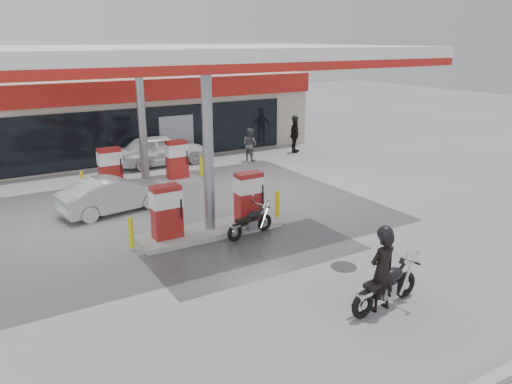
# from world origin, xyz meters

# --- Properties ---
(ground) EXTENTS (90.00, 90.00, 0.00)m
(ground) POSITION_xyz_m (0.00, 0.00, 0.00)
(ground) COLOR gray
(ground) RESTS_ON ground
(wet_patch) EXTENTS (6.00, 3.00, 0.00)m
(wet_patch) POSITION_xyz_m (0.50, 0.00, 0.00)
(wet_patch) COLOR #4C4C4F
(wet_patch) RESTS_ON ground
(drain_cover) EXTENTS (0.70, 0.70, 0.01)m
(drain_cover) POSITION_xyz_m (2.00, -2.00, 0.00)
(drain_cover) COLOR #38383A
(drain_cover) RESTS_ON ground
(store_building) EXTENTS (22.00, 8.22, 4.00)m
(store_building) POSITION_xyz_m (0.01, 15.94, 2.01)
(store_building) COLOR #B8AB9A
(store_building) RESTS_ON ground
(canopy) EXTENTS (16.00, 10.02, 5.51)m
(canopy) POSITION_xyz_m (0.00, 5.00, 5.27)
(canopy) COLOR silver
(canopy) RESTS_ON ground
(pump_island_near) EXTENTS (5.14, 1.30, 1.78)m
(pump_island_near) POSITION_xyz_m (0.00, 2.00, 0.71)
(pump_island_near) COLOR #9E9E99
(pump_island_near) RESTS_ON ground
(pump_island_far) EXTENTS (5.14, 1.30, 1.78)m
(pump_island_far) POSITION_xyz_m (0.00, 8.00, 0.71)
(pump_island_far) COLOR #9E9E99
(pump_island_far) RESTS_ON ground
(main_motorcycle) EXTENTS (2.14, 0.82, 1.10)m
(main_motorcycle) POSITION_xyz_m (1.45, -4.06, 0.49)
(main_motorcycle) COLOR black
(main_motorcycle) RESTS_ON ground
(biker_main) EXTENTS (0.70, 0.46, 1.89)m
(biker_main) POSITION_xyz_m (1.25, -4.08, 0.94)
(biker_main) COLOR black
(biker_main) RESTS_ON ground
(parked_motorcycle) EXTENTS (1.79, 0.70, 0.93)m
(parked_motorcycle) POSITION_xyz_m (1.01, 1.21, 0.41)
(parked_motorcycle) COLOR black
(parked_motorcycle) RESTS_ON ground
(sedan_white) EXTENTS (4.39, 1.81, 1.49)m
(sedan_white) POSITION_xyz_m (1.89, 11.20, 0.74)
(sedan_white) COLOR silver
(sedan_white) RESTS_ON ground
(attendant) EXTENTS (0.83, 0.94, 1.63)m
(attendant) POSITION_xyz_m (6.00, 9.79, 0.82)
(attendant) COLOR #57575C
(attendant) RESTS_ON ground
(hatchback_silver) EXTENTS (3.95, 1.91, 1.25)m
(hatchback_silver) POSITION_xyz_m (-1.96, 5.60, 0.62)
(hatchback_silver) COLOR #B5B9BE
(hatchback_silver) RESTS_ON ground
(biker_walking) EXTENTS (1.15, 1.00, 1.86)m
(biker_walking) POSITION_xyz_m (9.00, 10.20, 0.93)
(biker_walking) COLOR black
(biker_walking) RESTS_ON ground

